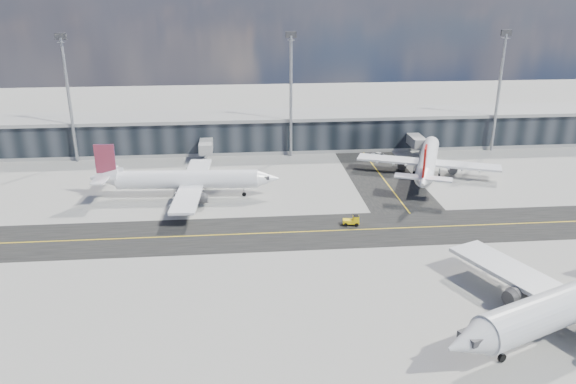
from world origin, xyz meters
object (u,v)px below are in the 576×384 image
object	(u,v)px
airliner_af	(185,180)
baggage_tug	(353,220)
airliner_redtail	(428,161)
service_van	(380,156)

from	to	relation	value
airliner_af	baggage_tug	xyz separation A→B (m)	(29.59, -16.33, -2.66)
airliner_redtail	baggage_tug	size ratio (longest dim) A/B	11.74
airliner_redtail	baggage_tug	distance (m)	32.15
baggage_tug	airliner_af	bearing A→B (deg)	-112.17
service_van	baggage_tug	bearing A→B (deg)	-144.26
airliner_redtail	service_van	bearing A→B (deg)	137.71
airliner_redtail	service_van	world-z (taller)	airliner_redtail
airliner_af	airliner_redtail	size ratio (longest dim) A/B	1.05
airliner_af	airliner_redtail	world-z (taller)	airliner_af
airliner_redtail	baggage_tug	bearing A→B (deg)	-109.17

